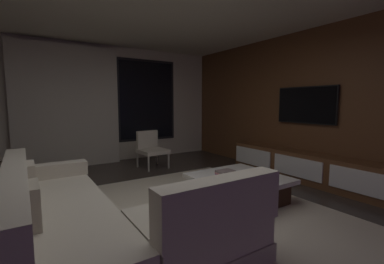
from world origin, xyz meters
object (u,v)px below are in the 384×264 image
(coffee_table, at_px, (239,188))
(mounted_tv, at_px, (306,105))
(sectional_couch, at_px, (95,223))
(book_stack_on_coffee_table, at_px, (225,173))
(media_console, at_px, (307,168))
(accent_chair_near_window, at_px, (151,147))

(coffee_table, distance_m, mounted_tv, 2.17)
(sectional_couch, xyz_separation_m, book_stack_on_coffee_table, (1.86, 0.36, 0.11))
(book_stack_on_coffee_table, xyz_separation_m, media_console, (1.79, -0.10, -0.15))
(sectional_couch, height_order, coffee_table, sectional_couch)
(sectional_couch, height_order, mounted_tv, mounted_tv)
(coffee_table, bearing_deg, accent_chair_near_window, 94.87)
(accent_chair_near_window, bearing_deg, media_console, -53.57)
(coffee_table, xyz_separation_m, accent_chair_near_window, (-0.22, 2.53, 0.25))
(media_console, bearing_deg, accent_chair_near_window, 126.43)
(mounted_tv, bearing_deg, accent_chair_near_window, 131.35)
(coffee_table, xyz_separation_m, mounted_tv, (1.82, 0.22, 1.16))
(sectional_couch, distance_m, media_console, 3.66)
(media_console, bearing_deg, sectional_couch, -175.95)
(book_stack_on_coffee_table, bearing_deg, accent_chair_near_window, 91.54)
(mounted_tv, bearing_deg, book_stack_on_coffee_table, -177.13)
(accent_chair_near_window, xyz_separation_m, media_console, (1.85, -2.51, -0.18))
(coffee_table, distance_m, book_stack_on_coffee_table, 0.29)
(accent_chair_near_window, relative_size, media_console, 0.25)
(mounted_tv, bearing_deg, coffee_table, -173.08)
(book_stack_on_coffee_table, relative_size, accent_chair_near_window, 0.31)
(sectional_couch, relative_size, accent_chair_near_window, 3.21)
(sectional_couch, bearing_deg, book_stack_on_coffee_table, 10.87)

